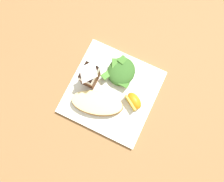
{
  "coord_description": "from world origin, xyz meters",
  "views": [
    {
      "loc": [
        -0.12,
        -0.06,
        0.73
      ],
      "look_at": [
        0.0,
        0.0,
        0.03
      ],
      "focal_mm": 35.1,
      "sensor_mm": 36.0,
      "label": 1
    }
  ],
  "objects_px": {
    "green_salad_pile": "(120,71)",
    "orange_wedge_front": "(134,101)",
    "milk_carton": "(89,75)",
    "cheesy_pizza_bread": "(97,103)",
    "white_plate": "(112,92)"
  },
  "relations": [
    {
      "from": "green_salad_pile",
      "to": "orange_wedge_front",
      "type": "height_order",
      "value": "green_salad_pile"
    },
    {
      "from": "green_salad_pile",
      "to": "milk_carton",
      "type": "relative_size",
      "value": 0.95
    },
    {
      "from": "green_salad_pile",
      "to": "milk_carton",
      "type": "height_order",
      "value": "milk_carton"
    },
    {
      "from": "green_salad_pile",
      "to": "cheesy_pizza_bread",
      "type": "bearing_deg",
      "value": 170.99
    },
    {
      "from": "green_salad_pile",
      "to": "milk_carton",
      "type": "distance_m",
      "value": 0.11
    },
    {
      "from": "cheesy_pizza_bread",
      "to": "green_salad_pile",
      "type": "height_order",
      "value": "green_salad_pile"
    },
    {
      "from": "green_salad_pile",
      "to": "orange_wedge_front",
      "type": "relative_size",
      "value": 1.5
    },
    {
      "from": "green_salad_pile",
      "to": "milk_carton",
      "type": "xyz_separation_m",
      "value": [
        -0.06,
        0.08,
        0.04
      ]
    },
    {
      "from": "cheesy_pizza_bread",
      "to": "orange_wedge_front",
      "type": "distance_m",
      "value": 0.12
    },
    {
      "from": "cheesy_pizza_bread",
      "to": "milk_carton",
      "type": "distance_m",
      "value": 0.1
    },
    {
      "from": "white_plate",
      "to": "orange_wedge_front",
      "type": "xyz_separation_m",
      "value": [
        -0.0,
        -0.08,
        0.03
      ]
    },
    {
      "from": "milk_carton",
      "to": "orange_wedge_front",
      "type": "bearing_deg",
      "value": -92.68
    },
    {
      "from": "white_plate",
      "to": "milk_carton",
      "type": "height_order",
      "value": "milk_carton"
    },
    {
      "from": "cheesy_pizza_bread",
      "to": "orange_wedge_front",
      "type": "bearing_deg",
      "value": -60.56
    },
    {
      "from": "cheesy_pizza_bread",
      "to": "green_salad_pile",
      "type": "bearing_deg",
      "value": -9.01
    }
  ]
}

